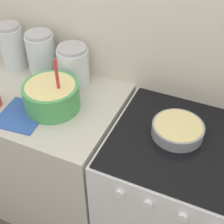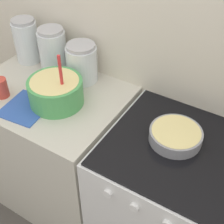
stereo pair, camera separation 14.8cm
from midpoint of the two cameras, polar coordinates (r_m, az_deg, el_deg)
wall_back at (r=1.60m, az=2.46°, el=14.60°), size 4.69×0.05×2.40m
countertop_cabinet at (r=2.00m, az=-13.35°, el=-7.57°), size 0.85×0.63×0.88m
stove at (r=1.77m, az=8.99°, el=-15.50°), size 0.71×0.65×0.88m
mixing_bowl at (r=1.59m, az=-13.66°, el=2.93°), size 0.28×0.28×0.29m
baking_pan at (r=1.44m, az=9.06°, el=-3.28°), size 0.24×0.24×0.06m
storage_jar_left at (r=1.96m, az=-19.86°, el=10.67°), size 0.15×0.15×0.26m
storage_jar_middle at (r=1.84m, az=-15.00°, el=9.61°), size 0.16×0.16×0.26m
storage_jar_right at (r=1.74m, az=-9.50°, el=7.96°), size 0.17×0.17×0.22m
recipe_page at (r=1.62m, az=-18.67°, el=-0.64°), size 0.24×0.25×0.01m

